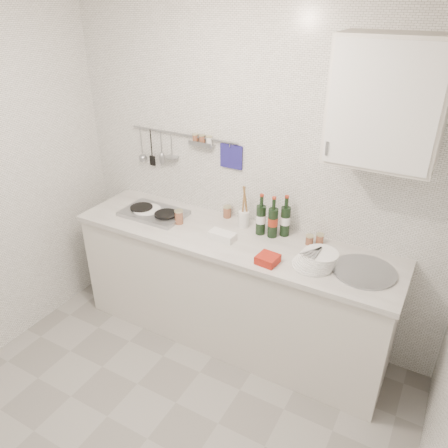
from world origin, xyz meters
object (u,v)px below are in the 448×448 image
at_px(plate_stack_hob, 146,211).
at_px(plate_stack_sink, 316,259).
at_px(wine_bottles, 273,216).
at_px(utensil_crock, 244,217).
at_px(wall_cabinet, 388,102).

relative_size(plate_stack_hob, plate_stack_sink, 0.83).
height_order(wine_bottles, utensil_crock, utensil_crock).
bearing_deg(utensil_crock, plate_stack_sink, -21.47).
relative_size(plate_stack_hob, utensil_crock, 0.72).
bearing_deg(utensil_crock, plate_stack_hob, -167.04).
xyz_separation_m(plate_stack_hob, plate_stack_sink, (1.43, -0.08, 0.03)).
bearing_deg(wall_cabinet, utensil_crock, 176.24).
relative_size(wine_bottles, utensil_crock, 0.93).
height_order(plate_stack_hob, utensil_crock, utensil_crock).
height_order(plate_stack_hob, plate_stack_sink, plate_stack_sink).
bearing_deg(plate_stack_sink, wine_bottles, 149.81).
xyz_separation_m(plate_stack_hob, utensil_crock, (0.78, 0.18, 0.06)).
height_order(plate_stack_sink, wine_bottles, wine_bottles).
relative_size(plate_stack_sink, utensil_crock, 0.86).
xyz_separation_m(plate_stack_sink, wine_bottles, (-0.41, 0.24, 0.11)).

